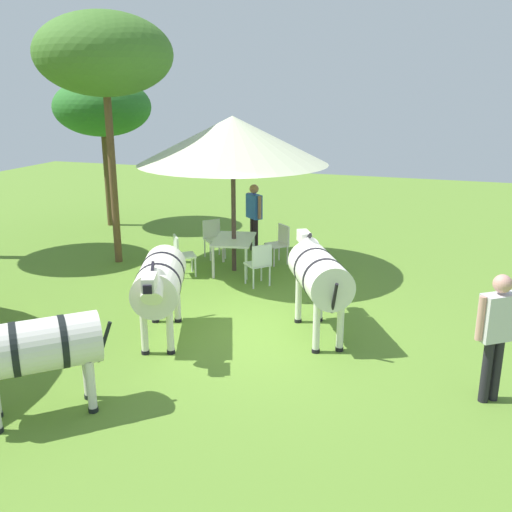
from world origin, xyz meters
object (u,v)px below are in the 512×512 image
object	(u,v)px
patio_chair_west_end	(213,236)
acacia_tree_right_background	(104,55)
zebra_toward_hut	(319,274)
acacia_tree_far_lawn	(102,108)
patio_chair_near_lawn	(259,262)
patio_chair_east_end	(280,241)
patio_dining_table	(234,242)
guest_beside_umbrella	(254,211)
zebra_nearest_camera	(160,281)
shade_umbrella	(233,140)
patio_chair_near_hut	(181,253)
standing_watcher	(497,327)
zebra_by_umbrella	(33,347)

from	to	relation	value
patio_chair_west_end	acacia_tree_right_background	distance (m)	4.67
zebra_toward_hut	acacia_tree_far_lawn	world-z (taller)	acacia_tree_far_lawn
patio_chair_near_lawn	patio_chair_east_end	xyz separation A→B (m)	(1.68, 0.06, 0.00)
patio_dining_table	acacia_tree_far_lawn	bearing A→B (deg)	59.83
guest_beside_umbrella	acacia_tree_far_lawn	size ratio (longest dim) A/B	0.40
guest_beside_umbrella	zebra_nearest_camera	distance (m)	5.41
shade_umbrella	zebra_toward_hut	bearing A→B (deg)	-137.84
patio_chair_near_lawn	patio_chair_west_end	size ratio (longest dim) A/B	1.00
patio_dining_table	guest_beside_umbrella	size ratio (longest dim) A/B	0.86
guest_beside_umbrella	patio_dining_table	bearing A→B (deg)	133.26
patio_chair_near_hut	acacia_tree_far_lawn	xyz separation A→B (m)	(3.62, 4.07, 2.87)
standing_watcher	zebra_by_umbrella	distance (m)	5.78
zebra_by_umbrella	acacia_tree_far_lawn	distance (m)	10.68
standing_watcher	zebra_nearest_camera	size ratio (longest dim) A/B	0.79
patio_dining_table	zebra_nearest_camera	xyz separation A→B (m)	(-3.74, -0.15, 0.33)
patio_chair_near_hut	zebra_nearest_camera	bearing A→B (deg)	-16.26
standing_watcher	zebra_toward_hut	bearing A→B (deg)	116.95
zebra_by_umbrella	zebra_toward_hut	world-z (taller)	zebra_toward_hut
guest_beside_umbrella	acacia_tree_right_background	distance (m)	4.90
patio_chair_east_end	acacia_tree_far_lawn	xyz separation A→B (m)	(2.05, 5.84, 2.87)
patio_chair_near_lawn	zebra_toward_hut	xyz separation A→B (m)	(-1.97, -1.66, 0.54)
patio_chair_west_end	zebra_by_umbrella	bearing A→B (deg)	49.46
shade_umbrella	acacia_tree_far_lawn	world-z (taller)	acacia_tree_far_lawn
zebra_nearest_camera	shade_umbrella	bearing A→B (deg)	-108.72
zebra_nearest_camera	zebra_toward_hut	world-z (taller)	zebra_toward_hut
patio_chair_near_hut	guest_beside_umbrella	distance (m)	2.57
shade_umbrella	patio_dining_table	size ratio (longest dim) A/B	2.83
patio_chair_near_hut	shade_umbrella	bearing A→B (deg)	90.00
patio_chair_west_end	acacia_tree_far_lawn	size ratio (longest dim) A/B	0.21
patio_chair_near_hut	standing_watcher	world-z (taller)	standing_watcher
standing_watcher	zebra_by_umbrella	size ratio (longest dim) A/B	1.01
patio_chair_east_end	zebra_by_umbrella	bearing A→B (deg)	124.71
zebra_by_umbrella	patio_chair_near_lawn	bearing A→B (deg)	-53.73
zebra_by_umbrella	acacia_tree_far_lawn	bearing A→B (deg)	-14.95
patio_dining_table	zebra_by_umbrella	bearing A→B (deg)	177.94
patio_chair_near_hut	acacia_tree_right_background	world-z (taller)	acacia_tree_right_background
shade_umbrella	acacia_tree_right_background	bearing A→B (deg)	94.69
zebra_nearest_camera	zebra_by_umbrella	bearing A→B (deg)	60.68
guest_beside_umbrella	acacia_tree_far_lawn	xyz separation A→B (m)	(1.26, 4.94, 2.38)
shade_umbrella	zebra_nearest_camera	world-z (taller)	shade_umbrella
zebra_nearest_camera	acacia_tree_right_background	distance (m)	5.86
zebra_toward_hut	patio_chair_near_hut	bearing A→B (deg)	121.35
shade_umbrella	guest_beside_umbrella	size ratio (longest dim) A/B	2.43
shade_umbrella	zebra_toward_hut	size ratio (longest dim) A/B	1.99
shade_umbrella	patio_dining_table	world-z (taller)	shade_umbrella
patio_chair_near_hut	zebra_by_umbrella	world-z (taller)	zebra_by_umbrella
patio_dining_table	acacia_tree_far_lawn	distance (m)	6.43
patio_dining_table	acacia_tree_far_lawn	xyz separation A→B (m)	(2.92, 5.03, 2.74)
shade_umbrella	zebra_nearest_camera	xyz separation A→B (m)	(-3.74, -0.15, -1.90)
zebra_toward_hut	standing_watcher	bearing A→B (deg)	-54.71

